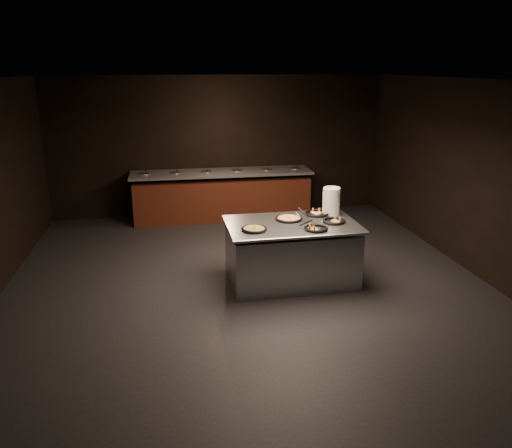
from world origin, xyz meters
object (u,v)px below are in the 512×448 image
(plate_stack, at_px, (331,201))
(pan_veggie_whole, at_px, (254,229))
(pan_cheese_whole, at_px, (289,218))
(serving_counter, at_px, (291,254))

(plate_stack, height_order, pan_veggie_whole, plate_stack)
(pan_cheese_whole, bearing_deg, serving_counter, -88.57)
(plate_stack, height_order, pan_cheese_whole, plate_stack)
(serving_counter, xyz_separation_m, pan_cheese_whole, (-0.00, 0.17, 0.49))
(pan_veggie_whole, bearing_deg, plate_stack, 24.79)
(pan_cheese_whole, bearing_deg, plate_stack, 16.08)
(plate_stack, xyz_separation_m, pan_cheese_whole, (-0.71, -0.21, -0.18))
(pan_veggie_whole, distance_m, pan_cheese_whole, 0.71)
(plate_stack, bearing_deg, serving_counter, -152.23)
(pan_veggie_whole, bearing_deg, serving_counter, 21.03)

